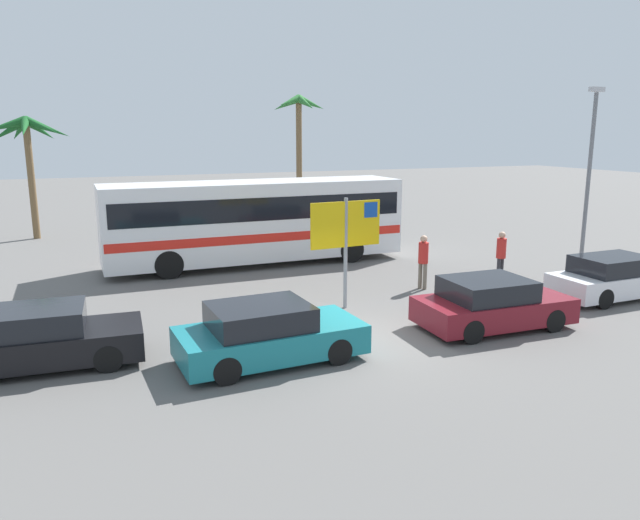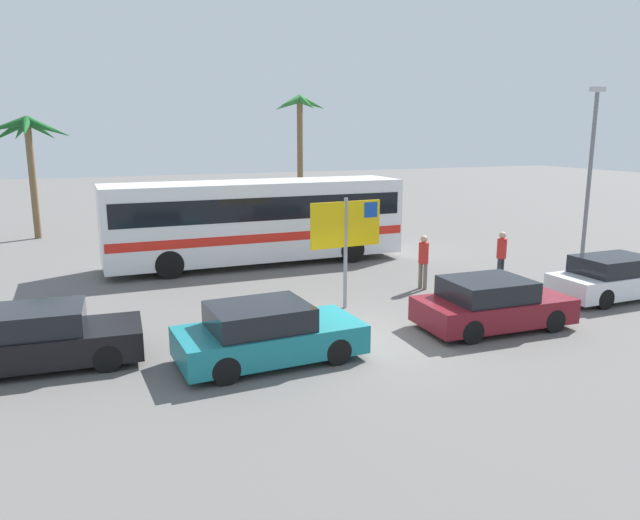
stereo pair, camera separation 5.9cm
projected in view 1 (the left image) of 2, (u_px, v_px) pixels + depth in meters
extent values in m
plane|color=#605E5B|center=(364.00, 338.00, 14.81)|extent=(120.00, 120.00, 0.00)
cube|color=white|center=(256.00, 220.00, 22.80)|extent=(11.29, 2.58, 2.90)
cube|color=black|center=(255.00, 205.00, 22.68)|extent=(10.84, 2.61, 0.84)
cube|color=red|center=(256.00, 233.00, 22.90)|extent=(11.18, 2.61, 0.32)
cylinder|color=black|center=(327.00, 240.00, 25.42)|extent=(1.00, 0.28, 1.00)
cylinder|color=black|center=(351.00, 250.00, 23.32)|extent=(1.00, 0.28, 1.00)
cylinder|color=black|center=(159.00, 252.00, 22.79)|extent=(1.00, 0.28, 1.00)
cylinder|color=black|center=(169.00, 265.00, 20.69)|extent=(1.00, 0.28, 1.00)
cylinder|color=gray|center=(346.00, 254.00, 17.03)|extent=(0.11, 0.11, 3.20)
cube|color=yellow|center=(346.00, 224.00, 16.85)|extent=(2.20, 0.21, 1.30)
cube|color=#1447A8|center=(370.00, 210.00, 17.12)|extent=(0.44, 0.10, 0.44)
cube|color=black|center=(48.00, 345.00, 12.95)|extent=(4.05, 1.99, 0.64)
cube|color=black|center=(34.00, 320.00, 12.75)|extent=(2.15, 1.73, 0.52)
cylinder|color=black|center=(109.00, 335.00, 14.11)|extent=(0.61, 0.20, 0.60)
cylinder|color=black|center=(108.00, 359.00, 12.64)|extent=(0.61, 0.20, 0.60)
cube|color=maroon|center=(493.00, 309.00, 15.51)|extent=(4.03, 1.99, 0.64)
cube|color=black|center=(487.00, 289.00, 15.31)|extent=(2.12, 1.78, 0.52)
cylinder|color=black|center=(511.00, 303.00, 16.76)|extent=(0.61, 0.18, 0.60)
cylinder|color=black|center=(554.00, 321.00, 15.19)|extent=(0.61, 0.18, 0.60)
cylinder|color=black|center=(435.00, 312.00, 15.91)|extent=(0.61, 0.18, 0.60)
cylinder|color=black|center=(472.00, 332.00, 14.34)|extent=(0.61, 0.18, 0.60)
cube|color=#19757F|center=(271.00, 340.00, 13.24)|extent=(4.15, 2.03, 0.64)
cube|color=black|center=(260.00, 316.00, 13.02)|extent=(2.19, 1.79, 0.52)
cylinder|color=black|center=(307.00, 329.00, 14.56)|extent=(0.61, 0.19, 0.60)
cylinder|color=black|center=(339.00, 352.00, 13.05)|extent=(0.61, 0.19, 0.60)
cylinder|color=black|center=(205.00, 344.00, 13.51)|extent=(0.61, 0.19, 0.60)
cylinder|color=black|center=(227.00, 371.00, 12.00)|extent=(0.61, 0.19, 0.60)
cube|color=silver|center=(617.00, 282.00, 18.32)|extent=(4.31, 1.68, 0.64)
cube|color=black|center=(613.00, 265.00, 18.10)|extent=(2.25, 1.53, 0.52)
cylinder|color=black|center=(627.00, 279.00, 19.54)|extent=(0.60, 0.17, 0.60)
cylinder|color=black|center=(565.00, 287.00, 18.52)|extent=(0.60, 0.17, 0.60)
cylinder|color=black|center=(604.00, 299.00, 17.17)|extent=(0.60, 0.17, 0.60)
cylinder|color=#706656|center=(425.00, 276.00, 19.29)|extent=(0.13, 0.13, 0.86)
cylinder|color=#706656|center=(420.00, 276.00, 19.41)|extent=(0.13, 0.13, 0.86)
cylinder|color=red|center=(423.00, 253.00, 19.19)|extent=(0.32, 0.32, 0.68)
sphere|color=tan|center=(424.00, 239.00, 19.09)|extent=(0.23, 0.23, 0.23)
cylinder|color=#2D2D33|center=(498.00, 271.00, 20.12)|extent=(0.13, 0.13, 0.85)
cylinder|color=#2D2D33|center=(501.00, 270.00, 20.24)|extent=(0.13, 0.13, 0.85)
cylinder|color=red|center=(501.00, 248.00, 20.02)|extent=(0.32, 0.32, 0.67)
sphere|color=tan|center=(502.00, 235.00, 19.93)|extent=(0.23, 0.23, 0.23)
cylinder|color=slate|center=(588.00, 186.00, 20.86)|extent=(0.14, 0.14, 6.31)
cube|color=#B2B2B7|center=(597.00, 89.00, 20.18)|extent=(0.56, 0.20, 0.16)
cylinder|color=brown|center=(32.00, 183.00, 28.10)|extent=(0.32, 0.32, 5.32)
cone|color=#195623|center=(48.00, 129.00, 27.99)|extent=(2.03, 0.62, 1.14)
cone|color=#195623|center=(40.00, 130.00, 28.43)|extent=(1.58, 1.81, 1.25)
cone|color=#195623|center=(19.00, 130.00, 28.20)|extent=(1.17, 1.98, 1.27)
cone|color=#195623|center=(8.00, 131.00, 27.56)|extent=(1.97, 1.08, 1.36)
cone|color=#195623|center=(3.00, 126.00, 26.98)|extent=(2.06, 0.97, 0.97)
cone|color=#195623|center=(24.00, 128.00, 26.72)|extent=(0.50, 2.02, 1.08)
cone|color=#195623|center=(42.00, 127.00, 27.26)|extent=(1.79, 1.68, 1.02)
cylinder|color=brown|center=(299.00, 164.00, 32.73)|extent=(0.32, 0.32, 6.56)
cone|color=#2D7533|center=(311.00, 104.00, 32.29)|extent=(1.61, 0.54, 0.94)
cone|color=#2D7533|center=(299.00, 105.00, 32.75)|extent=(0.95, 1.63, 1.00)
cone|color=#2D7533|center=(286.00, 104.00, 32.26)|extent=(1.51, 1.33, 0.98)
cone|color=#2D7533|center=(290.00, 102.00, 31.48)|extent=(1.60, 1.14, 0.81)
cone|color=#2D7533|center=(306.00, 103.00, 31.49)|extent=(0.74, 1.63, 0.97)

